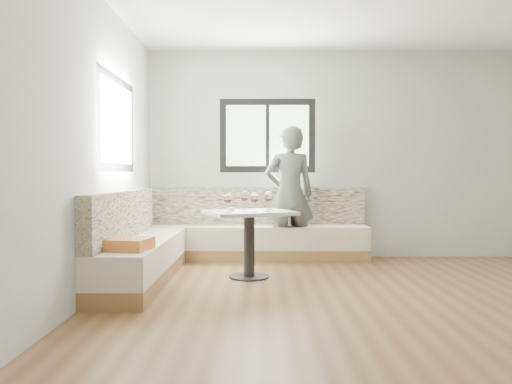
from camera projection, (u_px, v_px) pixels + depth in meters
room at (365, 141)px, 4.36m from camera, size 5.01×5.01×2.81m
banquette at (211, 241)px, 5.96m from camera, size 2.90×2.80×0.95m
table at (249, 228)px, 5.40m from camera, size 1.08×0.97×0.73m
person at (289, 194)px, 6.41m from camera, size 0.69×0.50×1.74m
olive_ramekin at (231, 209)px, 5.39m from camera, size 0.09×0.09×0.03m
wine_glass_a at (228, 199)px, 5.11m from camera, size 0.09×0.09×0.21m
wine_glass_b at (254, 198)px, 5.17m from camera, size 0.09×0.09×0.21m
wine_glass_c at (268, 198)px, 5.31m from camera, size 0.09×0.09×0.21m
wine_glass_d at (245, 197)px, 5.51m from camera, size 0.09×0.09×0.21m
wine_glass_e at (269, 196)px, 5.61m from camera, size 0.09×0.09×0.21m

